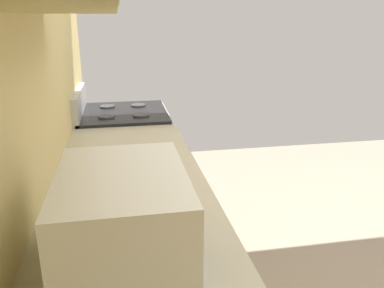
% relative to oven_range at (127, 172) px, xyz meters
% --- Properties ---
extents(wall_back, '(4.01, 0.12, 2.55)m').
position_rel_oven_range_xyz_m(wall_back, '(-1.44, 0.37, 0.80)').
color(wall_back, '#DFC87E').
rests_on(wall_back, ground_plane).
extents(oven_range, '(0.71, 0.64, 1.09)m').
position_rel_oven_range_xyz_m(oven_range, '(0.00, 0.00, 0.00)').
color(oven_range, '#B7BABF').
rests_on(oven_range, ground_plane).
extents(microwave, '(0.46, 0.34, 0.27)m').
position_rel_oven_range_xyz_m(microwave, '(-1.76, 0.02, 0.58)').
color(microwave, white).
rests_on(microwave, counter_run).
extents(bowl, '(0.14, 0.14, 0.05)m').
position_rel_oven_range_xyz_m(bowl, '(-1.13, -0.03, 0.47)').
color(bowl, '#D84C47').
rests_on(bowl, counter_run).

